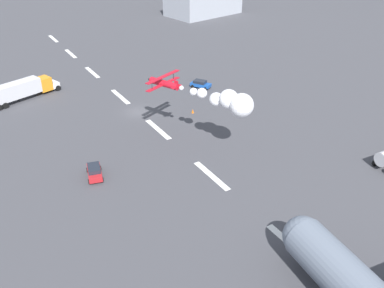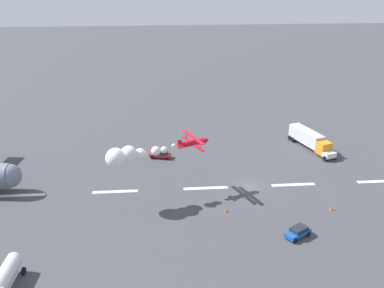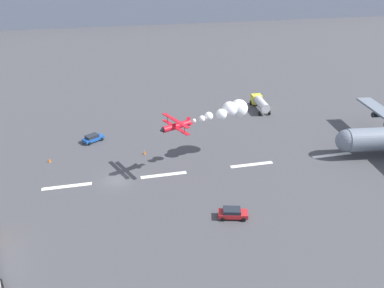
% 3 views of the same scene
% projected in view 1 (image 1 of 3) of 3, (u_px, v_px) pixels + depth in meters
% --- Properties ---
extents(ground_plane, '(440.00, 440.00, 0.00)m').
position_uv_depth(ground_plane, '(138.00, 112.00, 75.41)').
color(ground_plane, '#424247').
rests_on(ground_plane, ground).
extents(runway_stripe_0, '(8.00, 0.90, 0.01)m').
position_uv_depth(runway_stripe_0, '(53.00, 39.00, 117.33)').
color(runway_stripe_0, white).
rests_on(runway_stripe_0, ground).
extents(runway_stripe_1, '(8.00, 0.90, 0.01)m').
position_uv_depth(runway_stripe_1, '(71.00, 54.00, 105.35)').
color(runway_stripe_1, white).
rests_on(runway_stripe_1, ground).
extents(runway_stripe_2, '(8.00, 0.90, 0.01)m').
position_uv_depth(runway_stripe_2, '(92.00, 72.00, 93.38)').
color(runway_stripe_2, white).
rests_on(runway_stripe_2, ground).
extents(runway_stripe_3, '(8.00, 0.90, 0.01)m').
position_uv_depth(runway_stripe_3, '(120.00, 97.00, 81.40)').
color(runway_stripe_3, white).
rests_on(runway_stripe_3, ground).
extents(runway_stripe_4, '(8.00, 0.90, 0.01)m').
position_uv_depth(runway_stripe_4, '(158.00, 129.00, 69.42)').
color(runway_stripe_4, white).
rests_on(runway_stripe_4, ground).
extents(runway_stripe_5, '(8.00, 0.90, 0.01)m').
position_uv_depth(runway_stripe_5, '(212.00, 176.00, 57.45)').
color(runway_stripe_5, white).
rests_on(runway_stripe_5, ground).
extents(runway_stripe_6, '(8.00, 0.90, 0.01)m').
position_uv_depth(runway_stripe_6, '(293.00, 246.00, 45.47)').
color(runway_stripe_6, white).
rests_on(runway_stripe_6, ground).
extents(stunt_biplane_red, '(17.44, 10.51, 3.36)m').
position_uv_depth(stunt_biplane_red, '(224.00, 100.00, 57.72)').
color(stunt_biplane_red, red).
extents(semi_truck_orange, '(6.91, 13.77, 3.70)m').
position_uv_depth(semi_truck_orange, '(22.00, 89.00, 79.27)').
color(semi_truck_orange, silver).
rests_on(semi_truck_orange, ground).
extents(followme_car_yellow, '(4.55, 2.86, 1.52)m').
position_uv_depth(followme_car_yellow, '(94.00, 171.00, 56.90)').
color(followme_car_yellow, '#B21E23').
rests_on(followme_car_yellow, ground).
extents(airport_staff_sedan, '(4.45, 3.70, 1.52)m').
position_uv_depth(airport_staff_sedan, '(200.00, 84.00, 85.15)').
color(airport_staff_sedan, '#194CA5').
rests_on(airport_staff_sedan, ground).
extents(hangar_building, '(17.80, 26.09, 10.74)m').
position_uv_depth(hangar_building, '(203.00, 1.00, 142.13)').
color(hangar_building, '#9EA3AD').
rests_on(hangar_building, ground).
extents(traffic_cone_near, '(0.44, 0.44, 0.75)m').
position_uv_depth(traffic_cone_near, '(154.00, 80.00, 88.06)').
color(traffic_cone_near, orange).
rests_on(traffic_cone_near, ground).
extents(traffic_cone_far, '(0.44, 0.44, 0.75)m').
position_uv_depth(traffic_cone_far, '(193.00, 111.00, 74.78)').
color(traffic_cone_far, orange).
rests_on(traffic_cone_far, ground).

